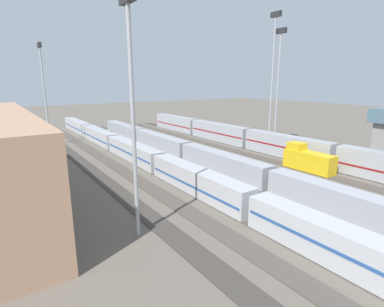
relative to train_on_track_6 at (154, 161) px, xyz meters
name	(u,v)px	position (x,y,z in m)	size (l,w,h in m)	color
ground_plane	(211,169)	(-4.97, -10.00, -2.05)	(400.00, 400.00, 0.00)	#60594F
track_bed_0	(278,155)	(-4.97, -30.00, -1.99)	(140.00, 2.80, 0.12)	#3D3833
track_bed_1	(263,158)	(-4.97, -25.00, -1.99)	(140.00, 2.80, 0.12)	#4C443D
track_bed_2	(247,161)	(-4.97, -20.00, -1.99)	(140.00, 2.80, 0.12)	#4C443D
track_bed_3	(230,165)	(-4.97, -15.00, -1.99)	(140.00, 2.80, 0.12)	#4C443D
track_bed_4	(211,169)	(-4.97, -10.00, -1.99)	(140.00, 2.80, 0.12)	#4C443D
track_bed_5	(190,173)	(-4.97, -5.00, -1.99)	(140.00, 2.80, 0.12)	#4C443D
track_bed_6	(167,177)	(-4.97, 0.00, -1.99)	(140.00, 2.80, 0.12)	#4C443D
track_bed_7	(142,183)	(-4.97, 5.00, -1.99)	(140.00, 2.80, 0.12)	#4C443D
track_bed_8	(114,188)	(-4.97, 10.00, -1.99)	(140.00, 2.80, 0.12)	#3D3833
train_on_track_6	(154,161)	(0.00, 0.00, 0.00)	(139.00, 3.06, 4.40)	#1E6B9E
train_on_track_4	(187,151)	(3.78, -10.00, -0.03)	(95.60, 3.00, 3.80)	#A8AAB2
train_on_track_0	(286,146)	(-7.18, -30.00, 0.55)	(119.80, 3.06, 5.00)	#A8AAB2
train_on_track_1	(308,160)	(-16.36, -25.00, 0.11)	(10.00, 3.00, 5.00)	gold
light_mast_0	(278,76)	(-0.67, -33.51, 16.33)	(2.80, 0.70, 29.14)	#9EA0A5
light_mast_1	(132,88)	(-21.26, 13.13, 14.30)	(2.80, 0.70, 25.41)	#9EA0A5
light_mast_2	(273,68)	(0.29, -32.50, 18.27)	(2.80, 0.70, 32.73)	#9EA0A5
light_mast_3	(43,81)	(38.38, 12.19, 15.03)	(2.80, 0.70, 26.74)	#9EA0A5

